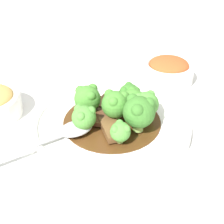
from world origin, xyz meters
The scene contains 16 objects.
ground_plane centered at (0.00, 0.00, 0.00)m, with size 4.00×4.00×0.00m, color white.
main_plate centered at (0.00, 0.00, 0.01)m, with size 0.28×0.28×0.02m.
beef_strip_0 centered at (-0.02, 0.04, 0.02)m, with size 0.04×0.06×0.01m.
beef_strip_1 centered at (0.01, -0.03, 0.02)m, with size 0.06×0.06×0.01m.
beef_strip_2 centered at (-0.02, -0.01, 0.02)m, with size 0.04×0.05×0.01m.
broccoli_floret_0 centered at (0.01, 0.05, 0.05)m, with size 0.04×0.04×0.05m.
broccoli_floret_1 centered at (0.05, -0.01, 0.06)m, with size 0.05×0.05×0.06m.
broccoli_floret_2 centered at (-0.05, 0.00, 0.05)m, with size 0.05×0.05×0.05m.
broccoli_floret_3 centered at (0.03, 0.03, 0.05)m, with size 0.04×0.04×0.05m.
broccoli_floret_4 centered at (-0.03, -0.05, 0.04)m, with size 0.04×0.04×0.04m.
broccoli_floret_5 centered at (0.05, 0.03, 0.05)m, with size 0.04×0.04×0.05m.
broccoli_floret_6 centered at (0.04, -0.05, 0.04)m, with size 0.03×0.03×0.04m.
broccoli_floret_7 centered at (0.01, 0.00, 0.05)m, with size 0.05×0.05×0.06m.
serving_spoon centered at (-0.05, -0.08, 0.03)m, with size 0.14×0.20×0.01m.
side_bowl_kimchi centered at (0.04, 0.20, 0.03)m, with size 0.11×0.11×0.05m.
sauce_dish centered at (0.20, -0.09, 0.01)m, with size 0.06×0.06×0.01m.
Camera 1 is at (0.19, -0.40, 0.34)m, focal length 50.00 mm.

